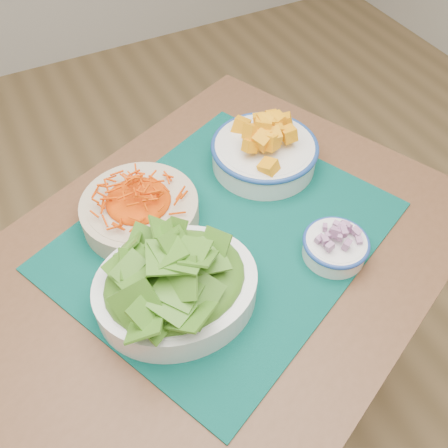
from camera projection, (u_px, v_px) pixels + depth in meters
name	position (u px, v px, depth m)	size (l,w,h in m)	color
ground	(279.00, 346.00, 1.62)	(4.00, 4.00, 0.00)	#9C7A4B
table	(197.00, 309.00, 0.98)	(1.27, 1.08, 0.75)	brown
placemat	(224.00, 235.00, 0.95)	(0.59, 0.49, 0.00)	#01312B
carrot_bowl	(139.00, 207.00, 0.94)	(0.24, 0.24, 0.08)	beige
squash_bowl	(265.00, 145.00, 1.04)	(0.28, 0.28, 0.11)	white
lettuce_bowl	(175.00, 279.00, 0.81)	(0.30, 0.27, 0.13)	white
onion_bowl	(336.00, 244.00, 0.90)	(0.15, 0.15, 0.06)	white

